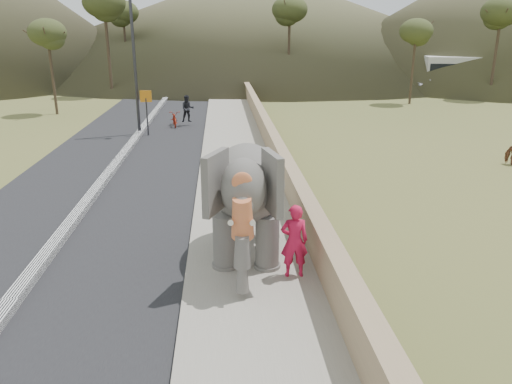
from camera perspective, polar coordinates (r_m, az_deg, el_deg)
ground at (r=10.48m, az=-0.11°, el=-13.22°), size 160.00×160.00×0.00m
road at (r=20.18m, az=-16.49°, el=1.73°), size 7.00×120.00×0.03m
median at (r=20.15m, az=-16.51°, el=1.99°), size 0.35×120.00×0.22m
walkway at (r=19.69m, az=-2.15°, el=2.27°), size 3.00×120.00×0.15m
parapet at (r=19.69m, az=2.65°, el=3.69°), size 0.30×120.00×1.10m
lamppost at (r=27.35m, az=-13.21°, el=16.47°), size 1.76×0.36×8.00m
signboard at (r=27.27m, az=-12.42°, el=9.69°), size 0.60×0.08×2.40m
distant_car at (r=47.62m, az=20.24°, el=11.35°), size 4.31×1.92×1.44m
bus_white at (r=50.43m, az=25.01°, el=12.06°), size 11.28×5.00×3.10m
hill_far at (r=79.15m, az=-0.04°, el=19.26°), size 80.00×80.00×14.00m
elephant_and_man at (r=12.09m, az=-0.86°, el=-0.65°), size 2.44×4.11×2.85m
motorcyclist at (r=29.81m, az=-8.71°, el=8.74°), size 1.65×1.86×1.81m
trees at (r=45.21m, az=3.60°, el=16.22°), size 47.89×24.02×9.01m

